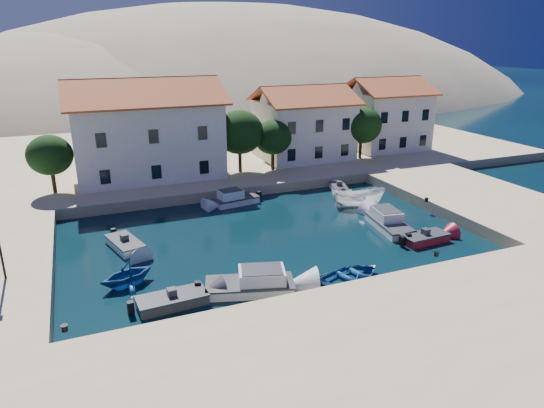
{
  "coord_description": "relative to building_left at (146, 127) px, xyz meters",
  "views": [
    {
      "loc": [
        -12.68,
        -21.57,
        14.38
      ],
      "look_at": [
        1.0,
        11.79,
        2.0
      ],
      "focal_mm": 32.0,
      "sensor_mm": 36.0,
      "label": 1
    }
  ],
  "objects": [
    {
      "name": "building_left",
      "position": [
        0.0,
        0.0,
        0.0
      ],
      "size": [
        14.7,
        9.45,
        9.7
      ],
      "color": "silver",
      "rests_on": "quay_north"
    },
    {
      "name": "quay_south",
      "position": [
        6.0,
        -34.0,
        -5.44
      ],
      "size": [
        52.0,
        12.0,
        1.0
      ],
      "primitive_type": "cube",
      "color": "tan",
      "rests_on": "ground"
    },
    {
      "name": "boat_east",
      "position": [
        16.11,
        -14.46,
        -5.94
      ],
      "size": [
        5.1,
        3.12,
        1.85
      ],
      "primitive_type": "imported",
      "rotation": [
        0.0,
        0.0,
        1.27
      ],
      "color": "white",
      "rests_on": "ground"
    },
    {
      "name": "cabin_cruiser_south",
      "position": [
        1.88,
        -25.22,
        -5.46
      ],
      "size": [
        5.67,
        3.64,
        1.6
      ],
      "rotation": [
        0.0,
        0.0,
        -0.29
      ],
      "color": "white",
      "rests_on": "ground"
    },
    {
      "name": "bollards",
      "position": [
        8.8,
        -24.13,
        -4.79
      ],
      "size": [
        29.36,
        9.56,
        0.3
      ],
      "color": "black",
      "rests_on": "ground"
    },
    {
      "name": "quay_east",
      "position": [
        26.5,
        -18.0,
        -5.44
      ],
      "size": [
        11.0,
        20.0,
        1.0
      ],
      "primitive_type": "cube",
      "color": "tan",
      "rests_on": "ground"
    },
    {
      "name": "motorboat_white_ne",
      "position": [
        16.79,
        -9.8,
        -5.64
      ],
      "size": [
        2.21,
        3.26,
        1.25
      ],
      "rotation": [
        0.0,
        0.0,
        1.27
      ],
      "color": "white",
      "rests_on": "ground"
    },
    {
      "name": "cabin_cruiser_east",
      "position": [
        15.55,
        -19.98,
        -5.46
      ],
      "size": [
        2.84,
        5.39,
        1.6
      ],
      "rotation": [
        0.0,
        0.0,
        1.42
      ],
      "color": "white",
      "rests_on": "ground"
    },
    {
      "name": "building_right",
      "position": [
        30.0,
        2.0,
        -0.46
      ],
      "size": [
        9.45,
        8.4,
        8.8
      ],
      "color": "silver",
      "rests_on": "quay_north"
    },
    {
      "name": "motorboat_red_se",
      "position": [
        16.44,
        -23.17,
        -5.64
      ],
      "size": [
        3.67,
        1.8,
        1.25
      ],
      "rotation": [
        0.0,
        0.0,
        0.05
      ],
      "color": "maroon",
      "rests_on": "ground"
    },
    {
      "name": "trees",
      "position": [
        10.51,
        -2.54,
        -1.1
      ],
      "size": [
        37.3,
        5.3,
        6.45
      ],
      "color": "#382314",
      "rests_on": "quay_north"
    },
    {
      "name": "motorboat_grey_sw",
      "position": [
        -2.73,
        -25.08,
        -5.64
      ],
      "size": [
        4.03,
        1.98,
        1.25
      ],
      "rotation": [
        0.0,
        0.0,
        0.06
      ],
      "color": "#333438",
      "rests_on": "ground"
    },
    {
      "name": "motorboat_white_west",
      "position": [
        -4.32,
        -15.87,
        -5.64
      ],
      "size": [
        2.62,
        4.1,
        1.25
      ],
      "rotation": [
        0.0,
        0.0,
        -1.3
      ],
      "color": "white",
      "rests_on": "ground"
    },
    {
      "name": "hills",
      "position": [
        26.64,
        95.62,
        -29.34
      ],
      "size": [
        254.0,
        176.0,
        99.0
      ],
      "color": "tan",
      "rests_on": "ground"
    },
    {
      "name": "cabin_cruiser_north",
      "position": [
        6.2,
        -9.56,
        -5.46
      ],
      "size": [
        4.29,
        2.33,
        1.6
      ],
      "rotation": [
        0.0,
        0.0,
        3.3
      ],
      "color": "white",
      "rests_on": "ground"
    },
    {
      "name": "quay_north",
      "position": [
        8.0,
        10.0,
        -5.44
      ],
      "size": [
        80.0,
        36.0,
        1.0
      ],
      "primitive_type": "cube",
      "color": "tan",
      "rests_on": "ground"
    },
    {
      "name": "rowboat_south",
      "position": [
        8.16,
        -26.39,
        -5.94
      ],
      "size": [
        5.1,
        4.15,
        0.93
      ],
      "primitive_type": "imported",
      "rotation": [
        0.0,
        0.0,
        1.81
      ],
      "color": "navy",
      "rests_on": "ground"
    },
    {
      "name": "ground",
      "position": [
        6.0,
        -28.0,
        -5.94
      ],
      "size": [
        400.0,
        400.0,
        0.0
      ],
      "primitive_type": "plane",
      "color": "black",
      "rests_on": "ground"
    },
    {
      "name": "building_mid",
      "position": [
        18.0,
        1.0,
        -0.71
      ],
      "size": [
        10.5,
        8.4,
        8.3
      ],
      "color": "silver",
      "rests_on": "quay_north"
    },
    {
      "name": "rowboat_west",
      "position": [
        -4.82,
        -21.64,
        -5.94
      ],
      "size": [
        4.14,
        3.86,
        1.77
      ],
      "primitive_type": "imported",
      "rotation": [
        0.0,
        0.0,
        -1.23
      ],
      "color": "navy",
      "rests_on": "ground"
    }
  ]
}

